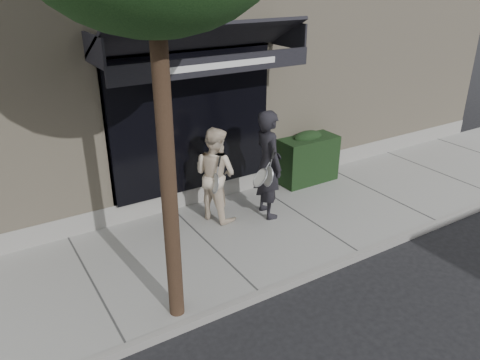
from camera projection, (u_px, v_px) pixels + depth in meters
ground at (301, 220)px, 8.98m from camera, size 80.00×80.00×0.00m
sidewalk at (301, 217)px, 8.96m from camera, size 20.00×3.00×0.12m
curb at (360, 255)px, 7.75m from camera, size 20.00×0.10×0.14m
building_facade at (183, 43)px, 11.71m from camera, size 14.30×8.04×5.64m
hedge at (306, 157)px, 10.21m from camera, size 1.30×0.70×1.14m
pedestrian_front at (268, 164)px, 8.55m from camera, size 0.77×0.86×2.05m
pedestrian_back at (215, 174)px, 8.50m from camera, size 0.94×1.04×1.77m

